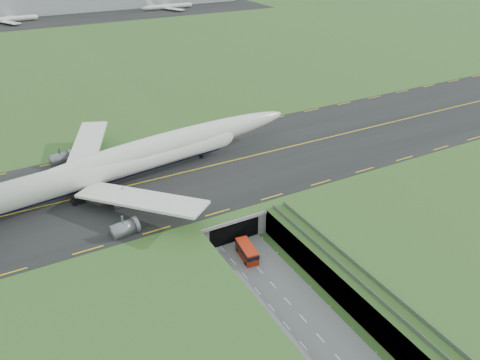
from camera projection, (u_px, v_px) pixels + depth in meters
ground at (253, 263)px, 96.79m from camera, size 900.00×900.00×0.00m
airfield_deck at (253, 251)px, 95.34m from camera, size 800.00×800.00×6.00m
trench_road at (272, 284)px, 90.97m from camera, size 12.00×75.00×0.20m
taxiway at (188, 171)px, 119.23m from camera, size 800.00×44.00×0.18m
tunnel_portal at (217, 211)px, 108.03m from camera, size 17.00×22.30×6.00m
guideway at (359, 280)px, 84.13m from camera, size 3.00×53.00×7.05m
jumbo_jet at (129, 161)px, 112.61m from camera, size 95.69×60.93×20.34m
shuttle_tram at (247, 251)px, 97.52m from camera, size 3.53×7.38×2.91m
cargo_terminal at (35, 2)px, 320.30m from camera, size 320.00×67.00×15.60m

